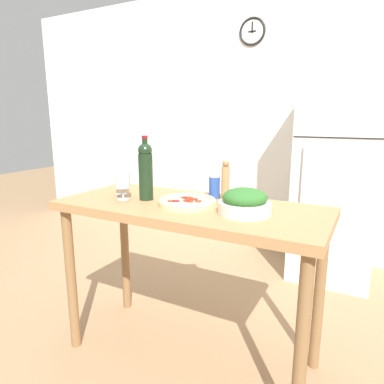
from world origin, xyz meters
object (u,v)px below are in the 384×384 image
(refrigerator, at_px, (337,180))
(wine_glass_far, at_px, (121,178))
(pepper_mill, at_px, (225,181))
(wine_glass_near, at_px, (123,182))
(salad_bowl, at_px, (245,202))
(salt_canister, at_px, (214,186))
(homemade_pizza, at_px, (187,202))
(wine_bottle, at_px, (146,170))

(refrigerator, distance_m, wine_glass_far, 1.82)
(pepper_mill, bearing_deg, wine_glass_near, -154.32)
(wine_glass_near, distance_m, wine_glass_far, 0.13)
(salad_bowl, bearing_deg, wine_glass_near, -176.54)
(refrigerator, relative_size, salad_bowl, 6.71)
(refrigerator, bearing_deg, pepper_mill, -108.66)
(wine_glass_far, relative_size, salt_canister, 1.07)
(wine_glass_near, bearing_deg, refrigerator, 58.72)
(wine_glass_near, height_order, homemade_pizza, wine_glass_near)
(refrigerator, xyz_separation_m, salad_bowl, (-0.27, -1.53, 0.12))
(wine_glass_near, relative_size, wine_glass_far, 1.00)
(wine_glass_near, distance_m, homemade_pizza, 0.38)
(wine_bottle, distance_m, salt_canister, 0.39)
(wine_bottle, height_order, salad_bowl, wine_bottle)
(refrigerator, relative_size, wine_glass_far, 11.67)
(wine_glass_near, distance_m, salad_bowl, 0.69)
(wine_bottle, height_order, homemade_pizza, wine_bottle)
(wine_glass_near, bearing_deg, salt_canister, 32.07)
(homemade_pizza, bearing_deg, pepper_mill, 53.79)
(wine_glass_near, bearing_deg, salad_bowl, 3.46)
(wine_glass_far, xyz_separation_m, pepper_mill, (0.60, 0.15, 0.01))
(pepper_mill, height_order, salad_bowl, pepper_mill)
(homemade_pizza, bearing_deg, wine_glass_far, 175.34)
(wine_bottle, distance_m, wine_glass_near, 0.15)
(salt_canister, bearing_deg, wine_bottle, -146.56)
(wine_glass_far, xyz_separation_m, salad_bowl, (0.78, -0.05, -0.04))
(refrigerator, distance_m, wine_glass_near, 1.85)
(wine_glass_far, xyz_separation_m, salt_canister, (0.52, 0.18, -0.03))
(refrigerator, relative_size, wine_glass_near, 11.67)
(refrigerator, relative_size, wine_bottle, 4.76)
(salad_bowl, distance_m, salt_canister, 0.35)
(wine_bottle, relative_size, salad_bowl, 1.41)
(homemade_pizza, bearing_deg, wine_bottle, 179.13)
(wine_glass_far, bearing_deg, pepper_mill, 14.12)
(refrigerator, xyz_separation_m, wine_bottle, (-0.84, -1.51, 0.23))
(wine_bottle, height_order, pepper_mill, wine_bottle)
(wine_glass_far, bearing_deg, wine_glass_near, -46.58)
(wine_bottle, height_order, wine_glass_far, wine_bottle)
(pepper_mill, distance_m, salt_canister, 0.09)
(wine_bottle, distance_m, homemade_pizza, 0.30)
(wine_glass_far, distance_m, salad_bowl, 0.78)
(refrigerator, xyz_separation_m, wine_glass_near, (-0.96, -1.57, 0.16))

